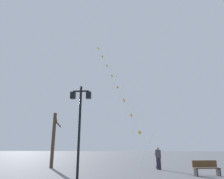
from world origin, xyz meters
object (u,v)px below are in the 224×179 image
Objects in this scene: twin_lantern_lamp_post at (80,113)px; kite_train at (118,89)px; bare_tree at (54,137)px; kite_flyer at (158,157)px; park_bench at (206,168)px.

twin_lantern_lamp_post is 12.41m from kite_train.
kite_train is at bearing 41.27° from bare_tree.
park_bench is at bearing -178.55° from kite_flyer.
twin_lantern_lamp_post is at bearing -60.13° from bare_tree.
bare_tree is at bearing 119.87° from twin_lantern_lamp_post.
twin_lantern_lamp_post reaches higher than bare_tree.
kite_flyer is at bearing 48.15° from twin_lantern_lamp_post.
park_bench is (11.19, -4.30, -2.07)m from bare_tree.
bare_tree is 12.16m from park_bench.
bare_tree reaches higher than kite_flyer.
twin_lantern_lamp_post is 7.54m from bare_tree.
kite_flyer is 1.04× the size of park_bench.
kite_train is 9.82m from kite_flyer.
twin_lantern_lamp_post is at bearing -173.45° from park_bench.
park_bench is (5.64, -9.17, -7.80)m from kite_train.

